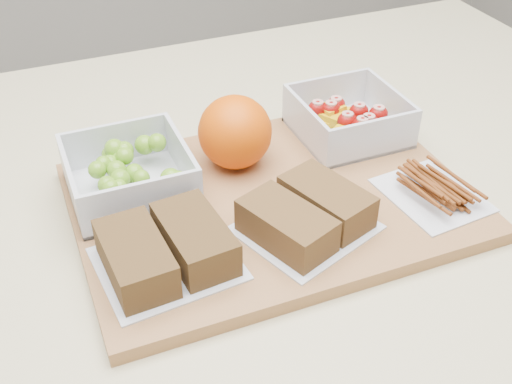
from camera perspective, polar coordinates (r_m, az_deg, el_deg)
cutting_board at (r=0.70m, az=1.39°, el=-0.83°), size 0.42×0.30×0.02m
grape_container at (r=0.71m, az=-11.11°, el=1.60°), size 0.13×0.13×0.05m
fruit_container at (r=0.80m, az=8.17°, el=6.35°), size 0.12×0.12×0.05m
orange at (r=0.73m, az=-1.88°, el=5.35°), size 0.08×0.08×0.08m
sandwich_bag_left at (r=0.61m, az=-8.02°, el=-5.07°), size 0.14×0.12×0.04m
sandwich_bag_center at (r=0.65m, az=4.53°, el=-2.00°), size 0.15×0.15×0.04m
pretzel_bag at (r=0.72m, az=15.50°, el=0.45°), size 0.10×0.12×0.03m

